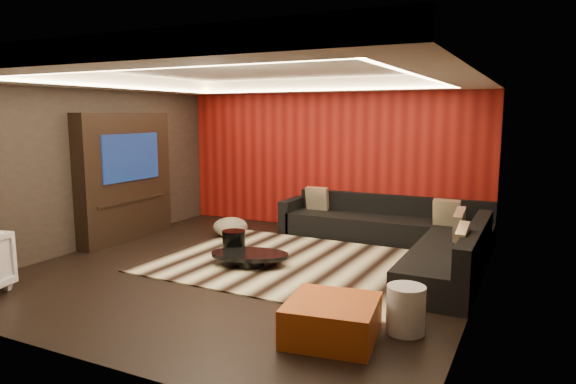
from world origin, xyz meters
The scene contains 25 objects.
floor centered at (0.00, 0.00, -0.01)m, with size 6.00×6.00×0.02m, color black.
ceiling centered at (0.00, 0.00, 2.81)m, with size 6.00×6.00×0.02m, color silver.
wall_back centered at (0.00, 3.01, 1.40)m, with size 6.00×0.02×2.80m, color black.
wall_left centered at (-3.01, 0.00, 1.40)m, with size 0.02×6.00×2.80m, color black.
wall_right centered at (3.01, 0.00, 1.40)m, with size 0.02×6.00×2.80m, color black.
red_feature_wall centered at (0.00, 2.97, 1.40)m, with size 5.98×0.05×2.78m, color #6B0C0A.
soffit_back centered at (0.00, 2.70, 2.69)m, with size 6.00×0.60×0.22m, color silver.
soffit_front centered at (0.00, -2.70, 2.69)m, with size 6.00×0.60×0.22m, color silver.
soffit_left centered at (-2.70, 0.00, 2.69)m, with size 0.60×4.80×0.22m, color silver.
soffit_right centered at (2.70, 0.00, 2.69)m, with size 0.60×4.80×0.22m, color silver.
cove_back centered at (0.00, 2.36, 2.60)m, with size 4.80×0.08×0.04m, color #FFD899.
cove_front centered at (0.00, -2.36, 2.60)m, with size 4.80×0.08×0.04m, color #FFD899.
cove_left centered at (-2.36, 0.00, 2.60)m, with size 0.08×4.80×0.04m, color #FFD899.
cove_right centered at (2.36, 0.00, 2.60)m, with size 0.08×4.80×0.04m, color #FFD899.
tv_surround centered at (-2.85, 0.60, 1.10)m, with size 0.30×2.00×2.20m, color black.
tv_screen centered at (-2.69, 0.60, 1.45)m, with size 0.04×1.30×0.80m, color black.
tv_shelf centered at (-2.69, 0.60, 0.70)m, with size 0.04×1.60×0.04m, color black.
rug centered at (0.45, 0.53, 0.01)m, with size 4.00×3.00×0.02m, color beige.
coffee_table centered at (-0.07, 0.11, 0.11)m, with size 1.13×1.13×0.19m, color black.
drum_stool centered at (-0.52, 0.39, 0.22)m, with size 0.35×0.35×0.41m, color black.
striped_pouf centered at (-1.30, 1.52, 0.19)m, with size 0.61×0.61×0.34m, color beige.
white_side_table centered at (2.47, -1.13, 0.24)m, with size 0.39×0.39×0.48m, color silver.
orange_ottoman centered at (1.86, -1.59, 0.19)m, with size 0.86×0.86×0.38m, color #AB4C16.
sectional_sofa centered at (1.73, 1.86, 0.26)m, with size 3.65×3.50×0.75m.
throw_pillows centered at (1.90, 1.68, 0.62)m, with size 3.18×2.68×0.50m.
Camera 1 is at (3.59, -6.05, 2.18)m, focal length 32.00 mm.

